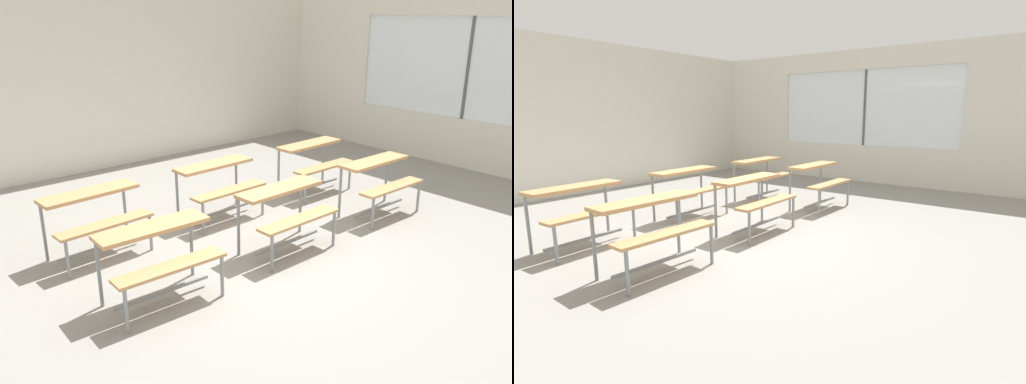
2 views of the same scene
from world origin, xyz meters
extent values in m
cube|color=gray|center=(0.00, 0.00, -0.03)|extent=(10.00, 9.00, 0.05)
cube|color=silver|center=(0.00, 4.50, 1.50)|extent=(10.00, 0.12, 3.00)
cube|color=silver|center=(5.00, 0.00, 0.42)|extent=(0.12, 9.00, 0.85)
cube|color=silver|center=(5.00, 0.00, 2.77)|extent=(0.12, 9.00, 0.45)
cube|color=silver|center=(5.00, 3.55, 1.70)|extent=(0.12, 1.90, 1.70)
cube|color=white|center=(5.00, 0.50, 1.70)|extent=(0.02, 4.20, 1.70)
cube|color=#4C5156|center=(5.00, 0.50, 1.70)|extent=(0.06, 0.05, 1.70)
cube|color=tan|center=(-1.39, 0.05, 0.72)|extent=(1.11, 0.36, 0.04)
cube|color=tan|center=(-1.40, -0.27, 0.44)|extent=(1.11, 0.26, 0.03)
cylinder|color=gray|center=(-1.88, 0.21, 0.36)|extent=(0.04, 0.04, 0.72)
cylinder|color=gray|center=(-0.88, 0.17, 0.36)|extent=(0.04, 0.04, 0.72)
cylinder|color=gray|center=(-1.90, -0.34, 0.22)|extent=(0.04, 0.04, 0.44)
cylinder|color=gray|center=(-0.91, -0.38, 0.22)|extent=(0.04, 0.04, 0.44)
cube|color=gray|center=(-1.39, -0.09, 0.10)|extent=(1.00, 0.07, 0.03)
cube|color=tan|center=(0.28, 0.09, 0.72)|extent=(1.11, 0.34, 0.04)
cube|color=tan|center=(0.29, -0.23, 0.44)|extent=(1.10, 0.24, 0.03)
cylinder|color=gray|center=(-0.22, 0.22, 0.36)|extent=(0.04, 0.04, 0.72)
cylinder|color=gray|center=(0.78, 0.24, 0.36)|extent=(0.04, 0.04, 0.72)
cylinder|color=gray|center=(-0.21, -0.33, 0.22)|extent=(0.04, 0.04, 0.44)
cylinder|color=gray|center=(0.79, -0.31, 0.22)|extent=(0.04, 0.04, 0.44)
cube|color=gray|center=(0.29, -0.05, 0.10)|extent=(1.00, 0.05, 0.03)
cube|color=tan|center=(2.02, 0.09, 0.72)|extent=(1.10, 0.33, 0.04)
cube|color=tan|center=(2.02, -0.23, 0.44)|extent=(1.10, 0.23, 0.03)
cylinder|color=gray|center=(1.52, 0.23, 0.36)|extent=(0.04, 0.04, 0.72)
cylinder|color=gray|center=(2.52, 0.22, 0.36)|extent=(0.04, 0.04, 0.72)
cylinder|color=gray|center=(1.52, -0.32, 0.22)|extent=(0.04, 0.04, 0.44)
cylinder|color=gray|center=(2.52, -0.33, 0.22)|extent=(0.04, 0.04, 0.44)
cube|color=gray|center=(2.02, -0.05, 0.10)|extent=(1.00, 0.04, 0.03)
cube|color=tan|center=(-1.43, 1.36, 0.72)|extent=(1.12, 0.38, 0.04)
cube|color=tan|center=(-1.41, 1.05, 0.44)|extent=(1.11, 0.28, 0.03)
cylinder|color=gray|center=(-1.94, 1.48, 0.36)|extent=(0.04, 0.04, 0.72)
cylinder|color=gray|center=(-0.94, 1.53, 0.36)|extent=(0.04, 0.04, 0.72)
cylinder|color=gray|center=(-1.91, 0.93, 0.22)|extent=(0.04, 0.04, 0.44)
cylinder|color=gray|center=(-0.91, 0.98, 0.22)|extent=(0.04, 0.04, 0.44)
cube|color=gray|center=(-1.42, 1.23, 0.10)|extent=(1.00, 0.08, 0.03)
cube|color=tan|center=(0.29, 1.37, 0.72)|extent=(1.11, 0.35, 0.04)
cube|color=tan|center=(0.30, 1.05, 0.44)|extent=(1.11, 0.25, 0.03)
cylinder|color=gray|center=(-0.21, 1.49, 0.36)|extent=(0.04, 0.04, 0.72)
cylinder|color=gray|center=(0.79, 1.52, 0.36)|extent=(0.04, 0.04, 0.72)
cylinder|color=gray|center=(-0.20, 0.94, 0.22)|extent=(0.04, 0.04, 0.44)
cylinder|color=gray|center=(0.80, 0.97, 0.22)|extent=(0.04, 0.04, 0.44)
cube|color=gray|center=(0.29, 1.23, 0.10)|extent=(1.00, 0.06, 0.03)
cube|color=tan|center=(2.03, 1.31, 0.72)|extent=(1.11, 0.34, 0.04)
cube|color=tan|center=(2.04, 0.99, 0.44)|extent=(1.10, 0.24, 0.03)
cylinder|color=gray|center=(1.53, 1.44, 0.36)|extent=(0.04, 0.04, 0.72)
cylinder|color=gray|center=(2.53, 1.46, 0.36)|extent=(0.04, 0.04, 0.72)
cylinder|color=gray|center=(1.54, 0.89, 0.22)|extent=(0.04, 0.04, 0.44)
cylinder|color=gray|center=(2.54, 0.91, 0.22)|extent=(0.04, 0.04, 0.44)
cube|color=gray|center=(2.04, 1.17, 0.10)|extent=(1.00, 0.05, 0.03)
camera|label=1|loc=(-3.59, -4.02, 2.67)|focal=36.79mm
camera|label=2|loc=(-3.80, -3.30, 1.60)|focal=28.00mm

